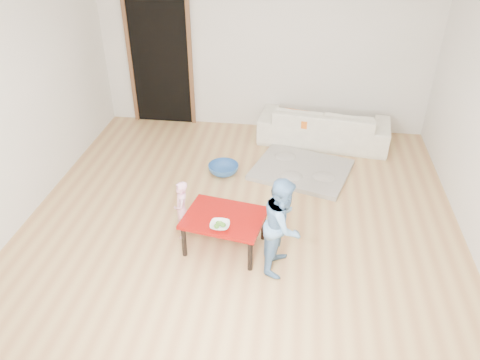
% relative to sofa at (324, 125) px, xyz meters
% --- Properties ---
extents(floor, '(5.00, 5.00, 0.01)m').
position_rel_sofa_xyz_m(floor, '(-0.96, -2.05, -0.28)').
color(floor, tan).
rests_on(floor, ground).
extents(back_wall, '(5.00, 0.02, 2.60)m').
position_rel_sofa_xyz_m(back_wall, '(-0.96, 0.45, 1.02)').
color(back_wall, white).
rests_on(back_wall, floor).
extents(left_wall, '(0.02, 5.00, 2.60)m').
position_rel_sofa_xyz_m(left_wall, '(-3.46, -2.05, 1.02)').
color(left_wall, white).
rests_on(left_wall, floor).
extents(doorway, '(1.02, 0.08, 2.11)m').
position_rel_sofa_xyz_m(doorway, '(-2.56, 0.43, 0.75)').
color(doorway, brown).
rests_on(doorway, back_wall).
extents(sofa, '(1.97, 0.96, 0.55)m').
position_rel_sofa_xyz_m(sofa, '(0.00, 0.00, 0.00)').
color(sofa, white).
rests_on(sofa, floor).
extents(cushion, '(0.49, 0.46, 0.11)m').
position_rel_sofa_xyz_m(cushion, '(-0.43, -0.12, 0.14)').
color(cushion, orange).
rests_on(cushion, sofa).
extents(red_table, '(0.91, 0.75, 0.41)m').
position_rel_sofa_xyz_m(red_table, '(-1.08, -2.59, -0.07)').
color(red_table, '#8C0B07').
rests_on(red_table, floor).
extents(bowl, '(0.20, 0.20, 0.05)m').
position_rel_sofa_xyz_m(bowl, '(-1.09, -2.78, 0.16)').
color(bowl, white).
rests_on(bowl, red_table).
extents(broccoli, '(0.12, 0.12, 0.06)m').
position_rel_sofa_xyz_m(broccoli, '(-1.09, -2.78, 0.16)').
color(broccoli, '#2D5919').
rests_on(broccoli, red_table).
extents(child_pink, '(0.22, 0.29, 0.69)m').
position_rel_sofa_xyz_m(child_pink, '(-1.57, -2.45, 0.07)').
color(child_pink, pink).
rests_on(child_pink, floor).
extents(child_blue, '(0.48, 0.57, 1.04)m').
position_rel_sofa_xyz_m(child_blue, '(-0.47, -2.80, 0.24)').
color(child_blue, '#5894CC').
rests_on(child_blue, floor).
extents(basin, '(0.41, 0.41, 0.13)m').
position_rel_sofa_xyz_m(basin, '(-1.34, -1.10, -0.21)').
color(basin, '#285798').
rests_on(basin, floor).
extents(blanket, '(1.47, 1.33, 0.06)m').
position_rel_sofa_xyz_m(blanket, '(-0.29, -0.92, -0.25)').
color(blanket, '#A9A195').
rests_on(blanket, floor).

